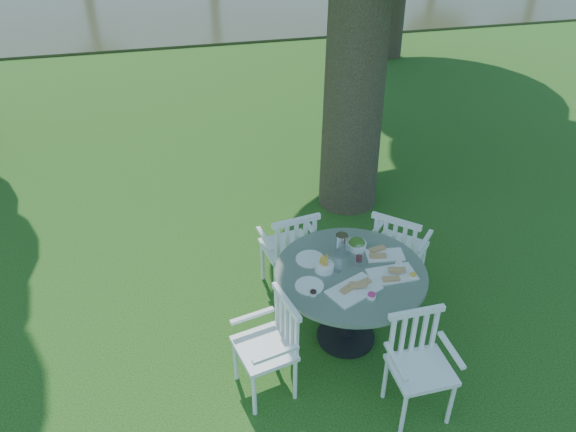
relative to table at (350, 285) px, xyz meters
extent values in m
plane|color=#123B0C|center=(-0.35, 0.77, -0.66)|extent=(140.00, 140.00, 0.00)
cylinder|color=black|center=(0.00, 0.00, -0.64)|extent=(0.56, 0.56, 0.04)
cylinder|color=black|center=(0.00, 0.00, -0.25)|extent=(0.12, 0.12, 0.75)
cylinder|color=#5C6C5A|center=(0.00, 0.00, 0.14)|extent=(1.37, 1.37, 0.04)
cylinder|color=white|center=(1.05, 0.61, -0.42)|extent=(0.04, 0.04, 0.49)
cylinder|color=white|center=(0.73, 0.91, -0.42)|extent=(0.04, 0.04, 0.49)
cylinder|color=white|center=(0.78, 0.32, -0.42)|extent=(0.04, 0.04, 0.49)
cylinder|color=white|center=(0.46, 0.62, -0.42)|extent=(0.04, 0.04, 0.49)
cube|color=white|center=(0.76, 0.62, -0.15)|extent=(0.68, 0.68, 0.04)
cube|color=white|center=(0.61, 0.45, 0.08)|extent=(0.40, 0.37, 0.50)
cylinder|color=white|center=(-0.18, 1.13, -0.42)|extent=(0.04, 0.04, 0.49)
cylinder|color=white|center=(-0.61, 1.06, -0.42)|extent=(0.04, 0.04, 0.49)
cylinder|color=white|center=(-0.12, 0.74, -0.42)|extent=(0.04, 0.04, 0.49)
cylinder|color=white|center=(-0.55, 0.67, -0.42)|extent=(0.04, 0.04, 0.49)
cube|color=white|center=(-0.37, 0.90, -0.15)|extent=(0.57, 0.53, 0.04)
cube|color=white|center=(-0.33, 0.69, 0.08)|extent=(0.50, 0.12, 0.50)
cylinder|color=white|center=(-1.11, -0.25, -0.43)|extent=(0.04, 0.04, 0.47)
cylinder|color=white|center=(-1.02, -0.66, -0.43)|extent=(0.04, 0.04, 0.47)
cylinder|color=white|center=(-0.74, -0.17, -0.43)|extent=(0.04, 0.04, 0.47)
cylinder|color=white|center=(-0.65, -0.58, -0.43)|extent=(0.04, 0.04, 0.47)
cube|color=white|center=(-0.88, -0.41, -0.17)|extent=(0.53, 0.57, 0.04)
cube|color=white|center=(-0.68, -0.37, 0.05)|extent=(0.15, 0.48, 0.48)
cylinder|color=white|center=(0.10, -1.12, -0.43)|extent=(0.04, 0.04, 0.47)
cylinder|color=white|center=(0.52, -1.11, -0.43)|extent=(0.04, 0.04, 0.47)
cylinder|color=white|center=(0.10, -0.74, -0.43)|extent=(0.04, 0.04, 0.47)
cylinder|color=white|center=(0.51, -0.73, -0.43)|extent=(0.04, 0.04, 0.47)
cube|color=white|center=(0.31, -0.92, -0.18)|extent=(0.49, 0.45, 0.04)
cube|color=white|center=(0.30, -0.72, 0.04)|extent=(0.48, 0.05, 0.48)
cube|color=white|center=(-0.06, -0.26, 0.17)|extent=(0.51, 0.42, 0.02)
cube|color=white|center=(0.34, -0.13, 0.17)|extent=(0.42, 0.25, 0.02)
cube|color=white|center=(0.38, 0.14, 0.17)|extent=(0.37, 0.24, 0.01)
cylinder|color=white|center=(-0.41, -0.11, 0.17)|extent=(0.25, 0.25, 0.01)
cylinder|color=white|center=(-0.31, 0.25, 0.17)|extent=(0.27, 0.27, 0.01)
cylinder|color=white|center=(-0.23, 0.07, 0.20)|extent=(0.17, 0.17, 0.07)
cylinder|color=white|center=(0.16, 0.32, 0.20)|extent=(0.19, 0.19, 0.06)
cylinder|color=silver|center=(-0.01, 0.25, 0.28)|extent=(0.11, 0.11, 0.22)
cylinder|color=white|center=(0.10, 0.07, 0.27)|extent=(0.07, 0.07, 0.20)
cylinder|color=white|center=(-0.16, 0.10, 0.21)|extent=(0.06, 0.06, 0.10)
cylinder|color=white|center=(-0.11, 0.03, 0.22)|extent=(0.07, 0.07, 0.11)
cylinder|color=white|center=(0.05, -0.38, 0.18)|extent=(0.08, 0.08, 0.03)
cylinder|color=white|center=(0.50, -0.21, 0.18)|extent=(0.07, 0.07, 0.03)
cylinder|color=white|center=(0.45, -0.02, 0.18)|extent=(0.07, 0.07, 0.03)
cylinder|color=white|center=(-0.41, -0.22, 0.18)|extent=(0.06, 0.06, 0.03)
camera|label=1|loc=(-1.44, -3.67, 3.35)|focal=35.00mm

